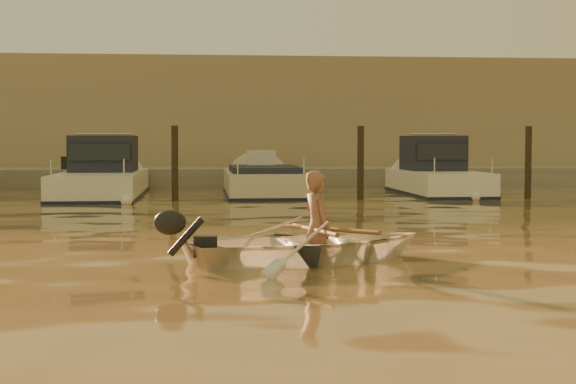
{
  "coord_description": "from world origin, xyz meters",
  "views": [
    {
      "loc": [
        0.46,
        -9.77,
        1.62
      ],
      "look_at": [
        1.92,
        4.85,
        0.75
      ],
      "focal_mm": 55.0,
      "sensor_mm": 36.0,
      "label": 1
    }
  ],
  "objects": [
    {
      "name": "moored_boat_4",
      "position": [
        7.54,
        16.0,
        0.62
      ],
      "size": [
        2.0,
        6.25,
        1.75
      ],
      "primitive_type": null,
      "color": "white",
      "rests_on": "ground_plane"
    },
    {
      "name": "piling_2",
      "position": [
        -0.2,
        13.8,
        0.9
      ],
      "size": [
        0.18,
        0.18,
        2.2
      ],
      "primitive_type": "cylinder",
      "color": "#2D2319",
      "rests_on": "ground_plane"
    },
    {
      "name": "outboard_motor",
      "position": [
        0.5,
        1.37,
        0.28
      ],
      "size": [
        0.98,
        0.67,
        0.7
      ],
      "primitive_type": null,
      "rotation": [
        0.0,
        0.0,
        0.32
      ],
      "color": "black",
      "rests_on": "dinghy"
    },
    {
      "name": "fender_d",
      "position": [
        2.41,
        13.65,
        0.1
      ],
      "size": [
        0.3,
        0.3,
        0.3
      ],
      "primitive_type": "sphere",
      "color": "#ED3E1B",
      "rests_on": "ground_plane"
    },
    {
      "name": "ground_plane",
      "position": [
        0.0,
        0.0,
        0.0
      ],
      "size": [
        160.0,
        160.0,
        0.0
      ],
      "primitive_type": "plane",
      "color": "olive",
      "rests_on": "ground"
    },
    {
      "name": "fender_c",
      "position": [
        -1.37,
        12.53,
        0.1
      ],
      "size": [
        0.3,
        0.3,
        0.3
      ],
      "primitive_type": "sphere",
      "color": "silver",
      "rests_on": "ground_plane"
    },
    {
      "name": "oar_port",
      "position": [
        2.16,
        1.93,
        0.42
      ],
      "size": [
        1.12,
        1.84,
        0.13
      ],
      "primitive_type": "cylinder",
      "rotation": [
        1.54,
        0.0,
        0.53
      ],
      "color": "olive",
      "rests_on": "dinghy"
    },
    {
      "name": "dinghy",
      "position": [
        1.92,
        1.85,
        0.23
      ],
      "size": [
        3.94,
        3.34,
        0.69
      ],
      "primitive_type": "imported",
      "rotation": [
        0.0,
        0.0,
        1.89
      ],
      "color": "white",
      "rests_on": "ground_plane"
    },
    {
      "name": "oar_starboard",
      "position": [
        1.97,
        1.87,
        0.42
      ],
      "size": [
        0.37,
        2.09,
        0.13
      ],
      "primitive_type": "cylinder",
      "rotation": [
        1.54,
        0.0,
        0.15
      ],
      "color": "brown",
      "rests_on": "dinghy"
    },
    {
      "name": "fender_e",
      "position": [
        7.86,
        13.34,
        0.1
      ],
      "size": [
        0.3,
        0.3,
        0.3
      ],
      "primitive_type": "sphere",
      "color": "white",
      "rests_on": "ground_plane"
    },
    {
      "name": "moored_boat_3",
      "position": [
        2.33,
        16.0,
        0.22
      ],
      "size": [
        2.19,
        6.27,
        0.95
      ],
      "primitive_type": null,
      "color": "beige",
      "rests_on": "ground_plane"
    },
    {
      "name": "moored_boat_2",
      "position": [
        -2.35,
        16.0,
        0.62
      ],
      "size": [
        2.26,
        7.57,
        1.75
      ],
      "primitive_type": null,
      "color": "white",
      "rests_on": "ground_plane"
    },
    {
      "name": "person",
      "position": [
        2.02,
        1.88,
        0.45
      ],
      "size": [
        0.52,
        0.64,
        1.51
      ],
      "primitive_type": "imported",
      "rotation": [
        0.0,
        0.0,
        1.89
      ],
      "color": "#905A48",
      "rests_on": "dinghy"
    },
    {
      "name": "piling_3",
      "position": [
        4.8,
        13.8,
        0.9
      ],
      "size": [
        0.18,
        0.18,
        2.2
      ],
      "primitive_type": "cylinder",
      "color": "#2D2319",
      "rests_on": "ground_plane"
    },
    {
      "name": "waterfront_building",
      "position": [
        0.0,
        27.0,
        2.4
      ],
      "size": [
        46.0,
        7.0,
        4.8
      ],
      "primitive_type": "cube",
      "color": "#9E8466",
      "rests_on": "quay"
    },
    {
      "name": "piling_4",
      "position": [
        9.5,
        13.8,
        0.9
      ],
      "size": [
        0.18,
        0.18,
        2.2
      ],
      "primitive_type": "cylinder",
      "color": "#2D2319",
      "rests_on": "ground_plane"
    },
    {
      "name": "quay",
      "position": [
        0.0,
        21.5,
        0.15
      ],
      "size": [
        52.0,
        4.0,
        1.0
      ],
      "primitive_type": "cube",
      "color": "gray",
      "rests_on": "ground_plane"
    }
  ]
}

